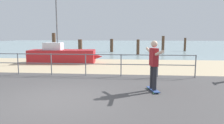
{
  "coord_description": "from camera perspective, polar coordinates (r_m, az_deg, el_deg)",
  "views": [
    {
      "loc": [
        2.16,
        -5.5,
        1.93
      ],
      "look_at": [
        1.48,
        2.0,
        0.9
      ],
      "focal_mm": 32.17,
      "sensor_mm": 36.0,
      "label": 1
    }
  ],
  "objects": [
    {
      "name": "sailboat",
      "position": [
        14.1,
        -13.3,
        1.83
      ],
      "size": [
        5.02,
        1.72,
        4.64
      ],
      "color": "#B21E23",
      "rests_on": "ground"
    },
    {
      "name": "ground_plane",
      "position": [
        5.36,
        -19.58,
        -13.8
      ],
      "size": [
        24.0,
        10.0,
        0.04
      ],
      "primitive_type": "cube",
      "color": "#474444",
      "rests_on": "ground"
    },
    {
      "name": "groyne_post_0",
      "position": [
        21.25,
        -16.16,
        5.1
      ],
      "size": [
        0.36,
        0.36,
        2.1
      ],
      "primitive_type": "cylinder",
      "color": "#513826",
      "rests_on": "ground"
    },
    {
      "name": "sea_surface",
      "position": [
        40.61,
        2.2,
        5.05
      ],
      "size": [
        72.0,
        50.0,
        0.04
      ],
      "primitive_type": "cube",
      "color": "#849EA3",
      "rests_on": "ground"
    },
    {
      "name": "skateboard",
      "position": [
        7.06,
        11.56,
        -7.68
      ],
      "size": [
        0.4,
        0.82,
        0.08
      ],
      "color": "#334C8C",
      "rests_on": "ground"
    },
    {
      "name": "groyne_post_5",
      "position": [
        25.02,
        20.03,
        4.68
      ],
      "size": [
        0.25,
        0.25,
        1.56
      ],
      "primitive_type": "cylinder",
      "color": "#513826",
      "rests_on": "ground"
    },
    {
      "name": "railing_fence",
      "position": [
        9.92,
        -16.9,
        0.32
      ],
      "size": [
        13.3,
        0.05,
        1.05
      ],
      "color": "slate",
      "rests_on": "ground"
    },
    {
      "name": "groyne_post_1",
      "position": [
        19.97,
        -9.04,
        4.25
      ],
      "size": [
        0.4,
        0.4,
        1.47
      ],
      "primitive_type": "cylinder",
      "color": "#513826",
      "rests_on": "ground"
    },
    {
      "name": "groyne_post_4",
      "position": [
        22.62,
        14.3,
        4.92
      ],
      "size": [
        0.31,
        0.31,
        1.79
      ],
      "primitive_type": "cylinder",
      "color": "#513826",
      "rests_on": "ground"
    },
    {
      "name": "skateboarder",
      "position": [
        6.87,
        11.77,
        -0.02
      ],
      "size": [
        0.46,
        1.42,
        1.65
      ],
      "color": "#26262B",
      "rests_on": "skateboard"
    },
    {
      "name": "groyne_post_2",
      "position": [
        22.51,
        -0.1,
        4.73
      ],
      "size": [
        0.36,
        0.36,
        1.46
      ],
      "primitive_type": "cylinder",
      "color": "#513826",
      "rests_on": "ground"
    },
    {
      "name": "groyne_post_3",
      "position": [
        19.33,
        7.4,
        4.19
      ],
      "size": [
        0.29,
        0.29,
        1.48
      ],
      "primitive_type": "cylinder",
      "color": "#513826",
      "rests_on": "ground"
    },
    {
      "name": "beach_strip",
      "position": [
        12.84,
        -4.52,
        -0.89
      ],
      "size": [
        24.0,
        6.0,
        0.04
      ],
      "primitive_type": "cube",
      "color": "tan",
      "rests_on": "ground"
    }
  ]
}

